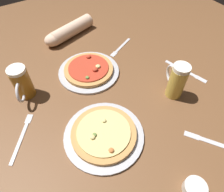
{
  "coord_description": "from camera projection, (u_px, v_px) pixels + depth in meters",
  "views": [
    {
      "loc": [
        -0.31,
        -0.49,
        0.72
      ],
      "look_at": [
        0.0,
        0.0,
        0.02
      ],
      "focal_mm": 32.1,
      "sensor_mm": 36.0,
      "label": 1
    }
  ],
  "objects": [
    {
      "name": "knife_spare",
      "position": [
        211.0,
        142.0,
        0.79
      ],
      "size": [
        0.14,
        0.19,
        0.01
      ],
      "color": "silver",
      "rests_on": "ground_plane"
    },
    {
      "name": "ramekin_butter",
      "position": [
        195.0,
        188.0,
        0.66
      ],
      "size": [
        0.08,
        0.08,
        0.04
      ],
      "primitive_type": "cylinder",
      "color": "silver",
      "rests_on": "ground_plane"
    },
    {
      "name": "pizza_plate_near",
      "position": [
        104.0,
        134.0,
        0.79
      ],
      "size": [
        0.32,
        0.32,
        0.05
      ],
      "color": "#B2B2B7",
      "rests_on": "ground_plane"
    },
    {
      "name": "diner_arm",
      "position": [
        68.0,
        32.0,
        1.21
      ],
      "size": [
        0.34,
        0.16,
        0.08
      ],
      "color": "beige",
      "rests_on": "ground_plane"
    },
    {
      "name": "pizza_plate_far",
      "position": [
        89.0,
        70.0,
        1.03
      ],
      "size": [
        0.31,
        0.31,
        0.05
      ],
      "color": "#B2B2B7",
      "rests_on": "ground_plane"
    },
    {
      "name": "fork_left",
      "position": [
        120.0,
        47.0,
        1.17
      ],
      "size": [
        0.19,
        0.1,
        0.01
      ],
      "color": "silver",
      "rests_on": "ground_plane"
    },
    {
      "name": "knife_right",
      "position": [
        186.0,
        71.0,
        1.04
      ],
      "size": [
        0.08,
        0.23,
        0.01
      ],
      "color": "silver",
      "rests_on": "ground_plane"
    },
    {
      "name": "ground_plane",
      "position": [
        112.0,
        101.0,
        0.94
      ],
      "size": [
        2.4,
        2.4,
        0.03
      ],
      "primitive_type": "cube",
      "color": "brown"
    },
    {
      "name": "beer_mug_dark",
      "position": [
        177.0,
        81.0,
        0.89
      ],
      "size": [
        0.07,
        0.13,
        0.17
      ],
      "color": "gold",
      "rests_on": "ground_plane"
    },
    {
      "name": "beer_mug_amber",
      "position": [
        22.0,
        83.0,
        0.88
      ],
      "size": [
        0.09,
        0.13,
        0.16
      ],
      "color": "#9E6619",
      "rests_on": "ground_plane"
    },
    {
      "name": "fork_spare",
      "position": [
        22.0,
        136.0,
        0.8
      ],
      "size": [
        0.15,
        0.19,
        0.01
      ],
      "color": "silver",
      "rests_on": "ground_plane"
    }
  ]
}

